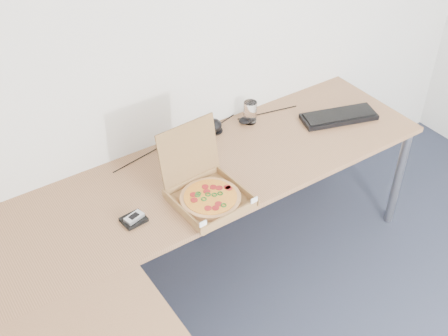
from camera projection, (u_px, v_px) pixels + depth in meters
desk at (192, 255)px, 2.49m from camera, size 2.50×2.20×0.73m
pizza_box at (208, 193)px, 2.71m from camera, size 0.32×0.38×0.33m
drinking_glass at (250, 112)px, 3.21m from camera, size 0.07×0.07×0.13m
keyboard at (339, 117)px, 3.27m from camera, size 0.46×0.28×0.03m
mouse at (246, 120)px, 3.24m from camera, size 0.11×0.09×0.03m
wallet at (134, 220)px, 2.61m from camera, size 0.11×0.10×0.02m
phone at (134, 217)px, 2.60m from camera, size 0.10×0.07×0.02m
dome_speaker at (214, 125)px, 3.16m from camera, size 0.09×0.09×0.08m
cable_bundle at (204, 134)px, 3.15m from camera, size 0.57×0.12×0.01m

